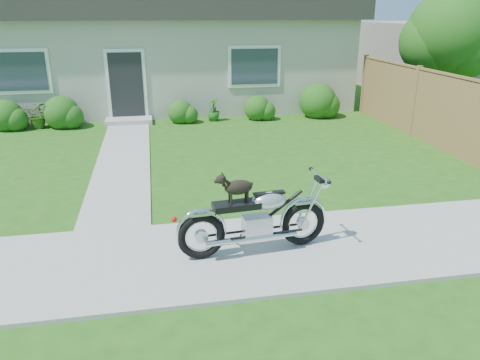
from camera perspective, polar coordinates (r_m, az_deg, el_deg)
name	(u,v)px	position (r m, az deg, el deg)	size (l,w,h in m)	color
ground	(216,255)	(6.75, -2.93, -9.17)	(80.00, 80.00, 0.00)	#235114
sidewalk	(216,254)	(6.74, -2.93, -9.02)	(24.00, 2.20, 0.04)	#9E9B93
walkway	(124,158)	(11.35, -13.98, 2.66)	(1.20, 8.00, 0.03)	#9E9B93
house	(170,43)	(17.89, -8.57, 16.19)	(12.60, 7.03, 4.50)	#B2ADA1
fence	(415,102)	(13.77, 20.60, 8.95)	(0.12, 6.62, 1.90)	olive
tree_near	(455,37)	(16.27, 24.70, 15.61)	(2.63, 2.57, 3.94)	#3D2B1C
tree_far	(458,30)	(18.37, 25.00, 16.21)	(2.72, 2.68, 4.11)	#3D2B1C
shrub_row	(187,108)	(14.66, -6.49, 8.67)	(10.51, 1.19, 1.19)	#215316
potted_plant_left	(38,115)	(15.05, -23.37, 7.30)	(0.71, 0.61, 0.79)	#2C5717
potted_plant_right	(213,109)	(14.81, -3.26, 8.58)	(0.40, 0.40, 0.72)	#1F5B19
motorcycle_with_dog	(256,217)	(6.55, 1.98, -4.58)	(2.22, 0.60, 1.20)	black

